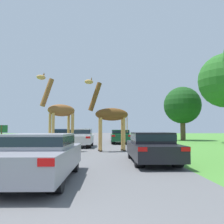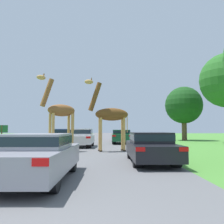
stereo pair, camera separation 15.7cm
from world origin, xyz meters
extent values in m
cube|color=#5B5B5E|center=(0.00, 30.00, 0.00)|extent=(8.21, 120.00, 0.00)
cylinder|color=tan|center=(0.82, 13.72, 1.09)|extent=(0.15, 0.15, 2.17)
cylinder|color=#2D2319|center=(0.82, 13.72, 0.05)|extent=(0.20, 0.20, 0.09)
cylinder|color=tan|center=(0.72, 14.28, 1.09)|extent=(0.15, 0.15, 2.17)
cylinder|color=#2D2319|center=(0.72, 14.28, 0.05)|extent=(0.20, 0.20, 0.09)
cylinder|color=tan|center=(2.32, 14.00, 1.09)|extent=(0.15, 0.15, 2.17)
cylinder|color=#2D2319|center=(2.32, 14.00, 0.05)|extent=(0.20, 0.20, 0.09)
cylinder|color=tan|center=(2.22, 14.56, 1.09)|extent=(0.15, 0.15, 2.17)
cylinder|color=#2D2319|center=(2.22, 14.56, 0.05)|extent=(0.20, 0.20, 0.09)
ellipsoid|color=brown|center=(1.52, 14.14, 2.40)|extent=(2.27, 1.07, 0.83)
cylinder|color=brown|center=(0.42, 13.94, 3.54)|extent=(0.93, 0.46, 1.93)
ellipsoid|color=tan|center=(0.02, 13.86, 4.50)|extent=(0.59, 0.34, 0.30)
cylinder|color=tan|center=(2.54, 14.33, 1.80)|extent=(0.05, 0.05, 1.19)
cone|color=brown|center=(0.20, 13.83, 4.73)|extent=(0.07, 0.07, 0.16)
cone|color=brown|center=(0.17, 13.96, 4.73)|extent=(0.07, 0.07, 0.16)
cylinder|color=tan|center=(-2.09, 13.17, 1.21)|extent=(0.17, 0.17, 2.42)
cylinder|color=#2D2319|center=(-2.09, 13.17, 0.05)|extent=(0.22, 0.22, 0.10)
cylinder|color=tan|center=(-2.41, 13.68, 1.21)|extent=(0.17, 0.17, 2.42)
cylinder|color=#2D2319|center=(-2.41, 13.68, 0.05)|extent=(0.22, 0.22, 0.10)
cylinder|color=tan|center=(-1.02, 13.85, 1.21)|extent=(0.17, 0.17, 2.42)
cylinder|color=#2D2319|center=(-1.02, 13.85, 0.05)|extent=(0.22, 0.22, 0.10)
cylinder|color=tan|center=(-1.34, 14.36, 1.21)|extent=(0.17, 0.17, 2.42)
cylinder|color=#2D2319|center=(-1.34, 14.36, 0.05)|extent=(0.22, 0.22, 0.10)
ellipsoid|color=brown|center=(-1.71, 13.76, 2.63)|extent=(1.90, 1.56, 0.77)
cylinder|color=brown|center=(-2.52, 13.25, 3.70)|extent=(0.89, 0.72, 1.82)
ellipsoid|color=tan|center=(-2.85, 13.04, 4.61)|extent=(0.60, 0.50, 0.30)
cylinder|color=tan|center=(-0.99, 14.22, 1.96)|extent=(0.06, 0.06, 1.33)
cone|color=brown|center=(-2.67, 13.08, 4.84)|extent=(0.07, 0.07, 0.16)
cone|color=brown|center=(-2.75, 13.19, 4.84)|extent=(0.07, 0.07, 0.16)
cube|color=gray|center=(-0.67, 5.39, 0.58)|extent=(1.81, 4.43, 0.64)
cube|color=gray|center=(-0.67, 5.39, 1.10)|extent=(1.63, 1.99, 0.40)
cube|color=#19232D|center=(-0.67, 5.39, 1.12)|extent=(1.65, 2.01, 0.24)
cube|color=red|center=(0.07, 3.16, 0.81)|extent=(0.33, 0.03, 0.15)
cylinder|color=black|center=(-1.39, 6.72, 0.30)|extent=(0.36, 0.60, 0.60)
cylinder|color=black|center=(0.05, 6.72, 0.30)|extent=(0.36, 0.60, 0.60)
cylinder|color=black|center=(0.05, 4.06, 0.30)|extent=(0.36, 0.60, 0.60)
cube|color=#144C28|center=(2.53, 22.54, 0.60)|extent=(1.84, 4.74, 0.63)
cube|color=#144C28|center=(2.53, 22.54, 1.14)|extent=(1.66, 2.13, 0.44)
cube|color=#19232D|center=(2.53, 22.54, 1.16)|extent=(1.67, 2.16, 0.27)
cube|color=red|center=(1.77, 20.15, 0.83)|extent=(0.33, 0.03, 0.15)
cube|color=red|center=(3.28, 20.15, 0.83)|extent=(0.33, 0.03, 0.15)
cylinder|color=black|center=(1.79, 23.96, 0.33)|extent=(0.37, 0.67, 0.67)
cylinder|color=black|center=(3.26, 23.96, 0.33)|extent=(0.37, 0.67, 0.67)
cylinder|color=black|center=(1.79, 21.11, 0.33)|extent=(0.37, 0.67, 0.67)
cylinder|color=black|center=(3.26, 21.11, 0.33)|extent=(0.37, 0.67, 0.67)
cube|color=#561914|center=(2.87, 27.76, 0.59)|extent=(1.86, 4.43, 0.58)
cube|color=#561914|center=(2.87, 27.76, 1.10)|extent=(1.68, 2.00, 0.44)
cube|color=#19232D|center=(2.87, 27.76, 1.12)|extent=(1.70, 2.02, 0.26)
cube|color=red|center=(2.11, 25.54, 0.79)|extent=(0.34, 0.03, 0.14)
cube|color=red|center=(3.64, 25.54, 0.79)|extent=(0.34, 0.03, 0.14)
cylinder|color=black|center=(2.13, 29.09, 0.35)|extent=(0.37, 0.70, 0.70)
cylinder|color=black|center=(3.62, 29.09, 0.35)|extent=(0.37, 0.70, 0.70)
cylinder|color=black|center=(2.13, 26.43, 0.35)|extent=(0.37, 0.70, 0.70)
cylinder|color=black|center=(3.62, 26.43, 0.35)|extent=(0.37, 0.70, 0.70)
cube|color=silver|center=(-0.91, 17.82, 0.61)|extent=(1.84, 4.13, 0.62)
cube|color=silver|center=(-0.91, 17.82, 1.20)|extent=(1.66, 1.86, 0.54)
cube|color=#19232D|center=(-0.91, 17.82, 1.22)|extent=(1.68, 1.88, 0.32)
cube|color=red|center=(-1.67, 15.75, 0.84)|extent=(0.33, 0.03, 0.15)
cube|color=red|center=(-0.16, 15.75, 0.84)|extent=(0.33, 0.03, 0.15)
cylinder|color=black|center=(-1.65, 19.06, 0.35)|extent=(0.37, 0.71, 0.71)
cylinder|color=black|center=(-0.18, 19.06, 0.35)|extent=(0.37, 0.71, 0.71)
cylinder|color=black|center=(-1.65, 16.58, 0.35)|extent=(0.37, 0.71, 0.71)
cylinder|color=black|center=(-0.18, 16.58, 0.35)|extent=(0.37, 0.71, 0.71)
cube|color=navy|center=(-3.13, 22.34, 0.56)|extent=(1.71, 4.11, 0.60)
cube|color=navy|center=(-3.13, 22.34, 1.15)|extent=(1.54, 1.85, 0.59)
cube|color=#19232D|center=(-3.13, 22.34, 1.18)|extent=(1.56, 1.87, 0.35)
cube|color=red|center=(-3.84, 20.27, 0.78)|extent=(0.31, 0.03, 0.14)
cube|color=red|center=(-2.43, 20.27, 0.78)|extent=(0.31, 0.03, 0.14)
cylinder|color=black|center=(-3.82, 23.57, 0.31)|extent=(0.34, 0.61, 0.61)
cylinder|color=black|center=(-2.45, 23.57, 0.31)|extent=(0.34, 0.61, 0.61)
cylinder|color=black|center=(-3.82, 21.11, 0.31)|extent=(0.34, 0.61, 0.61)
cylinder|color=black|center=(-2.45, 21.11, 0.31)|extent=(0.34, 0.61, 0.61)
cube|color=black|center=(3.15, 8.96, 0.54)|extent=(1.79, 4.62, 0.60)
cube|color=black|center=(3.15, 8.96, 1.06)|extent=(1.61, 2.08, 0.45)
cube|color=#19232D|center=(3.15, 8.96, 1.09)|extent=(1.63, 2.10, 0.27)
cube|color=red|center=(2.42, 6.64, 0.75)|extent=(0.32, 0.03, 0.14)
cube|color=red|center=(3.88, 6.64, 0.75)|extent=(0.32, 0.03, 0.14)
cylinder|color=black|center=(2.43, 10.34, 0.28)|extent=(0.36, 0.56, 0.56)
cylinder|color=black|center=(3.87, 10.34, 0.28)|extent=(0.36, 0.56, 0.56)
cylinder|color=black|center=(2.43, 7.57, 0.28)|extent=(0.36, 0.56, 0.56)
cylinder|color=black|center=(3.87, 7.57, 0.28)|extent=(0.36, 0.56, 0.56)
cylinder|color=brown|center=(10.92, 28.87, 1.90)|extent=(0.63, 0.63, 3.80)
sphere|color=#194719|center=(10.92, 28.87, 4.52)|extent=(4.75, 4.75, 4.75)
cylinder|color=#4C3823|center=(-5.02, 12.73, 0.83)|extent=(0.08, 0.08, 1.67)
cube|color=#1E562D|center=(-5.02, 12.73, 1.45)|extent=(0.70, 0.04, 0.44)
camera|label=1|loc=(1.23, -1.38, 1.43)|focal=38.00mm
camera|label=2|loc=(1.38, -1.39, 1.43)|focal=38.00mm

